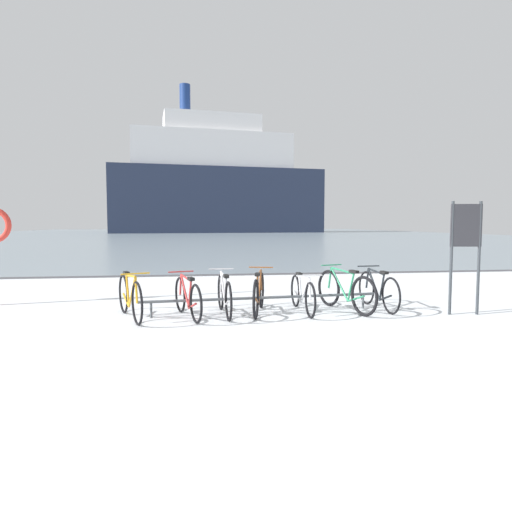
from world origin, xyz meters
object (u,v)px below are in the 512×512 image
at_px(bicycle_6, 378,290).
at_px(ferry_ship, 216,184).
at_px(bicycle_2, 224,295).
at_px(info_sign, 466,238).
at_px(bicycle_3, 259,293).
at_px(bicycle_4, 302,294).
at_px(bicycle_1, 188,297).
at_px(bicycle_5, 345,291).
at_px(bicycle_0, 130,297).

relative_size(bicycle_6, ferry_ship, 0.04).
height_order(bicycle_2, info_sign, info_sign).
height_order(bicycle_3, bicycle_4, bicycle_3).
height_order(bicycle_6, info_sign, info_sign).
bearing_deg(bicycle_1, bicycle_5, 4.00).
bearing_deg(bicycle_2, bicycle_5, 2.13).
distance_m(bicycle_0, bicycle_1, 0.97).
xyz_separation_m(bicycle_5, bicycle_6, (0.68, 0.09, -0.01)).
xyz_separation_m(bicycle_4, bicycle_5, (0.82, 0.02, 0.04)).
distance_m(bicycle_0, bicycle_6, 4.55).
distance_m(bicycle_2, bicycle_4, 1.43).
height_order(bicycle_2, ferry_ship, ferry_ship).
height_order(bicycle_1, bicycle_4, bicycle_1).
distance_m(bicycle_1, ferry_ship, 72.55).
bearing_deg(bicycle_5, bicycle_1, -176.00).
relative_size(bicycle_3, bicycle_5, 0.97).
bearing_deg(bicycle_5, bicycle_6, 7.77).
distance_m(bicycle_4, bicycle_6, 1.50).
relative_size(bicycle_0, ferry_ship, 0.04).
height_order(bicycle_3, bicycle_5, bicycle_5).
bearing_deg(bicycle_6, info_sign, -27.75).
bearing_deg(ferry_ship, bicycle_4, -91.08).
distance_m(bicycle_4, bicycle_5, 0.82).
bearing_deg(bicycle_1, ferry_ship, 87.27).
distance_m(bicycle_0, bicycle_2, 1.62).
bearing_deg(bicycle_3, ferry_ship, 88.28).
height_order(bicycle_1, bicycle_6, bicycle_6).
distance_m(bicycle_1, bicycle_2, 0.65).
height_order(bicycle_6, ferry_ship, ferry_ship).
xyz_separation_m(bicycle_0, bicycle_3, (2.24, 0.19, -0.02)).
bearing_deg(bicycle_2, bicycle_3, 7.09).
xyz_separation_m(bicycle_0, bicycle_2, (1.61, 0.11, -0.02)).
distance_m(bicycle_3, bicycle_6, 2.30).
relative_size(bicycle_1, info_sign, 0.79).
relative_size(bicycle_0, bicycle_2, 1.00).
xyz_separation_m(bicycle_6, info_sign, (1.31, -0.69, 1.01)).
xyz_separation_m(bicycle_5, info_sign, (1.99, -0.60, 1.00)).
relative_size(bicycle_6, info_sign, 0.83).
height_order(bicycle_4, bicycle_5, bicycle_5).
xyz_separation_m(bicycle_3, bicycle_6, (2.30, 0.10, -0.00)).
relative_size(bicycle_0, bicycle_3, 1.01).
bearing_deg(bicycle_2, bicycle_0, -176.20).
height_order(bicycle_0, bicycle_5, bicycle_0).
xyz_separation_m(bicycle_1, bicycle_2, (0.64, 0.12, 0.01)).
bearing_deg(info_sign, ferry_ship, 91.15).
xyz_separation_m(bicycle_3, ferry_ship, (2.16, 71.81, 8.19)).
bearing_deg(bicycle_1, bicycle_0, 179.30).
relative_size(bicycle_4, bicycle_6, 1.02).
distance_m(bicycle_1, bicycle_4, 2.08).
distance_m(bicycle_1, bicycle_6, 3.58).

